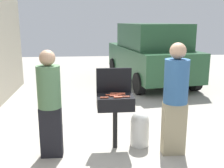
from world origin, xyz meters
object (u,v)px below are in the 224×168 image
hot_dog_1 (114,93)px  hot_dog_3 (118,97)px  hot_dog_4 (118,97)px  bbq_grill (115,104)px  hot_dog_0 (126,97)px  hot_dog_2 (121,94)px  hot_dog_9 (104,98)px  hot_dog_7 (114,96)px  person_left (50,101)px  person_right (175,96)px  hot_dog_6 (110,95)px  hot_dog_8 (121,93)px  propane_tank (140,128)px  hot_dog_5 (117,95)px  parked_minivan (150,53)px

hot_dog_1 → hot_dog_3: 0.24m
hot_dog_4 → hot_dog_3: bearing=-91.4°
bbq_grill → hot_dog_0: bearing=-37.8°
hot_dog_2 → hot_dog_9: bearing=-149.4°
hot_dog_3 → hot_dog_7: size_ratio=1.00×
hot_dog_1 → hot_dog_4: (0.04, -0.21, 0.00)m
hot_dog_3 → person_left: (-1.06, -0.05, -0.01)m
person_left → person_right: (1.95, -0.09, 0.05)m
hot_dog_6 → hot_dog_8: size_ratio=1.00×
propane_tank → person_right: 0.89m
hot_dog_0 → hot_dog_9: size_ratio=1.00×
hot_dog_2 → person_right: size_ratio=0.07×
hot_dog_2 → propane_tank: bearing=3.7°
hot_dog_2 → hot_dog_4: (-0.07, -0.14, 0.00)m
propane_tank → hot_dog_6: bearing=-175.3°
hot_dog_9 → person_left: person_left is taller
bbq_grill → hot_dog_2: hot_dog_2 is taller
hot_dog_1 → hot_dog_4: bearing=-79.4°
hot_dog_0 → hot_dog_5: 0.16m
person_right → hot_dog_3: bearing=2.3°
hot_dog_4 → propane_tank: size_ratio=0.21×
hot_dog_1 → hot_dog_7: size_ratio=1.00×
hot_dog_1 → person_right: (0.93, -0.38, 0.05)m
hot_dog_1 → hot_dog_4: same height
hot_dog_3 → hot_dog_7: 0.11m
hot_dog_0 → hot_dog_7: size_ratio=1.00×
hot_dog_5 → propane_tank: (0.40, 0.06, -0.61)m
hot_dog_9 → parked_minivan: parked_minivan is taller
bbq_grill → hot_dog_8: hot_dog_8 is taller
hot_dog_0 → person_left: size_ratio=0.08×
hot_dog_8 → hot_dog_2: bearing=-101.6°
hot_dog_0 → hot_dog_8: bearing=104.0°
hot_dog_4 → hot_dog_1: bearing=100.6°
hot_dog_4 → hot_dog_9: (-0.22, -0.03, 0.00)m
parked_minivan → hot_dog_7: bearing=62.3°
hot_dog_6 → person_right: bearing=-16.4°
propane_tank → person_left: bearing=-170.4°
parked_minivan → hot_dog_5: bearing=62.8°
hot_dog_0 → hot_dog_8: size_ratio=1.00×
hot_dog_3 → hot_dog_6: same height
hot_dog_2 → hot_dog_6: size_ratio=1.00×
hot_dog_3 → hot_dog_8: 0.24m
parked_minivan → hot_dog_2: bearing=63.3°
hot_dog_5 → person_right: person_right is taller
hot_dog_7 → person_left: bearing=-172.0°
propane_tank → hot_dog_4: bearing=-157.7°
hot_dog_0 → propane_tank: size_ratio=0.21×
bbq_grill → hot_dog_6: hot_dog_6 is taller
hot_dog_4 → hot_dog_9: same height
hot_dog_1 → propane_tank: 0.76m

